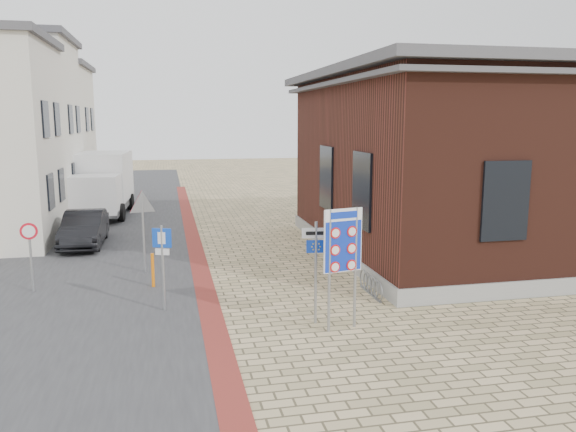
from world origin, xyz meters
name	(u,v)px	position (x,y,z in m)	size (l,w,h in m)	color
ground	(299,329)	(0.00, 0.00, 0.00)	(120.00, 120.00, 0.00)	tan
road_strip	(115,225)	(-5.50, 15.00, 0.01)	(7.00, 60.00, 0.02)	#38383A
curb_strip	(194,244)	(-2.00, 10.00, 0.01)	(0.60, 40.00, 0.02)	maroon
brick_building	(485,159)	(8.99, 7.00, 3.49)	(13.00, 13.00, 6.80)	gray
townhouse_mid	(0,128)	(-10.99, 18.00, 4.57)	(7.40, 6.40, 9.10)	beige
townhouse_far	(29,133)	(-10.99, 24.00, 4.17)	(7.40, 6.40, 8.30)	beige
bike_rack	(371,286)	(2.65, 2.20, 0.26)	(0.08, 1.80, 0.60)	slate
sedan	(84,228)	(-6.29, 10.68, 0.70)	(1.47, 4.22, 1.39)	black
box_truck	(102,184)	(-6.32, 18.01, 1.68)	(2.98, 6.38, 3.26)	slate
border_sign	(343,243)	(1.00, -0.23, 2.13)	(0.99, 0.27, 2.95)	gray
essen_sign	(316,256)	(0.49, 0.30, 1.71)	(0.69, 0.13, 2.56)	gray
parking_sign	(162,254)	(-3.17, 2.00, 1.55)	(0.49, 0.21, 2.30)	gray
yield_sign	(143,211)	(-3.80, 6.00, 2.06)	(0.94, 0.26, 2.68)	gray
speed_sign	(30,247)	(-6.93, 4.50, 1.36)	(0.49, 0.08, 2.07)	gray
bollard	(153,270)	(-3.50, 4.25, 0.52)	(0.09, 0.09, 1.05)	orange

